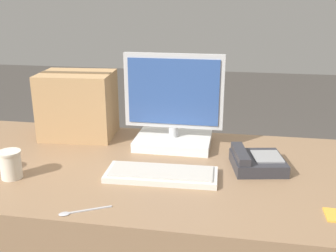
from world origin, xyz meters
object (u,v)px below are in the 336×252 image
object	(u,v)px
keyboard	(161,174)
spoon	(76,212)
monitor	(174,113)
paper_cup_right	(11,164)
desk_phone	(256,161)
cardboard_box	(78,105)

from	to	relation	value
keyboard	spoon	bearing A→B (deg)	-128.67
monitor	keyboard	world-z (taller)	monitor
paper_cup_right	desk_phone	bearing A→B (deg)	14.99
cardboard_box	paper_cup_right	bearing A→B (deg)	-98.62
keyboard	desk_phone	size ratio (longest dim) A/B	1.83
keyboard	paper_cup_right	bearing A→B (deg)	-171.92
keyboard	spoon	world-z (taller)	keyboard
paper_cup_right	cardboard_box	bearing A→B (deg)	81.38
monitor	paper_cup_right	world-z (taller)	monitor
monitor	desk_phone	xyz separation A→B (m)	(0.37, -0.20, -0.12)
keyboard	spoon	size ratio (longest dim) A/B	2.72
monitor	cardboard_box	xyz separation A→B (m)	(-0.48, 0.05, 0.00)
keyboard	paper_cup_right	xyz separation A→B (m)	(-0.56, -0.10, 0.04)
desk_phone	cardboard_box	distance (m)	0.89
keyboard	cardboard_box	world-z (taller)	cardboard_box
spoon	cardboard_box	bearing A→B (deg)	-97.11
monitor	keyboard	distance (m)	0.37
desk_phone	spoon	size ratio (longest dim) A/B	1.48
paper_cup_right	spoon	world-z (taller)	paper_cup_right
cardboard_box	keyboard	bearing A→B (deg)	-39.28
spoon	monitor	bearing A→B (deg)	-136.32
monitor	spoon	bearing A→B (deg)	-108.42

